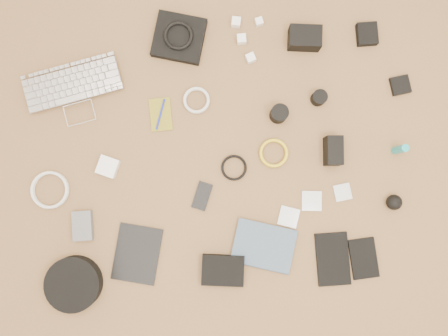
{
  "coord_description": "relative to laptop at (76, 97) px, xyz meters",
  "views": [
    {
      "loc": [
        -0.01,
        -0.1,
        1.65
      ],
      "look_at": [
        -0.0,
        -0.02,
        0.02
      ],
      "focal_mm": 35.0,
      "sensor_mm": 36.0,
      "label": 1
    }
  ],
  "objects": [
    {
      "name": "room_shell",
      "position": [
        0.53,
        -0.31,
        1.24
      ],
      "size": [
        4.04,
        4.04,
        2.58
      ],
      "color": "brown",
      "rests_on": "ground"
    },
    {
      "name": "laptop",
      "position": [
        0.0,
        0.0,
        0.0
      ],
      "size": [
        0.41,
        0.32,
        0.03
      ],
      "primitive_type": "imported",
      "rotation": [
        0.0,
        0.0,
        0.18
      ],
      "color": "#B8B8BC",
      "rests_on": "ground"
    },
    {
      "name": "headphone_pouch",
      "position": [
        0.41,
        0.19,
        0.0
      ],
      "size": [
        0.23,
        0.22,
        0.03
      ],
      "primitive_type": "cube",
      "rotation": [
        0.0,
        0.0,
        -0.29
      ],
      "color": "black",
      "rests_on": "ground"
    },
    {
      "name": "headphones",
      "position": [
        0.41,
        0.19,
        0.03
      ],
      "size": [
        0.15,
        0.15,
        0.01
      ],
      "primitive_type": "torus",
      "rotation": [
        0.0,
        0.0,
        0.38
      ],
      "color": "black",
      "rests_on": "headphone_pouch"
    },
    {
      "name": "charger_a",
      "position": [
        0.63,
        0.23,
        0.0
      ],
      "size": [
        0.04,
        0.04,
        0.03
      ],
      "primitive_type": "cube",
      "rotation": [
        0.0,
        0.0,
        -0.21
      ],
      "color": "white",
      "rests_on": "ground"
    },
    {
      "name": "charger_b",
      "position": [
        0.65,
        0.16,
        0.0
      ],
      "size": [
        0.03,
        0.03,
        0.03
      ],
      "primitive_type": "cube",
      "rotation": [
        0.0,
        0.0,
        -0.0
      ],
      "color": "white",
      "rests_on": "ground"
    },
    {
      "name": "charger_c",
      "position": [
        0.72,
        0.22,
        -0.0
      ],
      "size": [
        0.03,
        0.03,
        0.03
      ],
      "primitive_type": "cube",
      "rotation": [
        0.0,
        0.0,
        0.21
      ],
      "color": "white",
      "rests_on": "ground"
    },
    {
      "name": "charger_d",
      "position": [
        0.67,
        0.09,
        0.0
      ],
      "size": [
        0.04,
        0.04,
        0.03
      ],
      "primitive_type": "cube",
      "rotation": [
        0.0,
        0.0,
        0.31
      ],
      "color": "white",
      "rests_on": "ground"
    },
    {
      "name": "dslr_camera",
      "position": [
        0.88,
        0.14,
        0.02
      ],
      "size": [
        0.13,
        0.1,
        0.07
      ],
      "primitive_type": "cube",
      "rotation": [
        0.0,
        0.0,
        -0.13
      ],
      "color": "black",
      "rests_on": "ground"
    },
    {
      "name": "lens_pouch",
      "position": [
        1.13,
        0.14,
        0.0
      ],
      "size": [
        0.08,
        0.09,
        0.03
      ],
      "primitive_type": "cube",
      "rotation": [
        0.0,
        0.0,
        -0.02
      ],
      "color": "black",
      "rests_on": "ground"
    },
    {
      "name": "notebook_olive",
      "position": [
        0.31,
        -0.1,
        -0.01
      ],
      "size": [
        0.08,
        0.13,
        0.01
      ],
      "primitive_type": "cube",
      "rotation": [
        0.0,
        0.0,
        0.01
      ],
      "color": "olive",
      "rests_on": "ground"
    },
    {
      "name": "pen_blue",
      "position": [
        0.31,
        -0.1,
        -0.0
      ],
      "size": [
        0.05,
        0.12,
        0.01
      ],
      "primitive_type": "cylinder",
      "rotation": [
        1.57,
        0.0,
        -0.34
      ],
      "color": "#151FAA",
      "rests_on": "notebook_olive"
    },
    {
      "name": "cable_white_a",
      "position": [
        0.45,
        -0.06,
        -0.01
      ],
      "size": [
        0.12,
        0.12,
        0.01
      ],
      "primitive_type": "torus",
      "rotation": [
        0.0,
        0.0,
        0.15
      ],
      "color": "silver",
      "rests_on": "ground"
    },
    {
      "name": "lens_a",
      "position": [
        0.76,
        -0.14,
        0.02
      ],
      "size": [
        0.07,
        0.07,
        0.07
      ],
      "primitive_type": "cylinder",
      "rotation": [
        0.0,
        0.0,
        0.14
      ],
      "color": "black",
      "rests_on": "ground"
    },
    {
      "name": "lens_b",
      "position": [
        0.92,
        -0.09,
        0.01
      ],
      "size": [
        0.06,
        0.06,
        0.05
      ],
      "primitive_type": "cylinder",
      "rotation": [
        0.0,
        0.0,
        -0.13
      ],
      "color": "black",
      "rests_on": "ground"
    },
    {
      "name": "card_reader",
      "position": [
        1.23,
        -0.07,
        -0.01
      ],
      "size": [
        0.08,
        0.08,
        0.02
      ],
      "primitive_type": "cube",
      "rotation": [
        0.0,
        0.0,
        0.12
      ],
      "color": "black",
      "rests_on": "ground"
    },
    {
      "name": "power_brick",
      "position": [
        0.1,
        -0.28,
        0.0
      ],
      "size": [
        0.1,
        0.1,
        0.03
      ],
      "primitive_type": "cube",
      "rotation": [
        0.0,
        0.0,
        -0.43
      ],
      "color": "white",
      "rests_on": "ground"
    },
    {
      "name": "cable_white_b",
      "position": [
        -0.13,
        -0.34,
        -0.01
      ],
      "size": [
        0.19,
        0.19,
        0.01
      ],
      "primitive_type": "torus",
      "rotation": [
        0.0,
        0.0,
        -0.4
      ],
      "color": "silver",
      "rests_on": "ground"
    },
    {
      "name": "cable_black",
      "position": [
        0.57,
        -0.33,
        -0.01
      ],
      "size": [
        0.1,
        0.1,
        0.01
      ],
      "primitive_type": "torus",
      "rotation": [
        0.0,
        0.0,
        0.05
      ],
      "color": "black",
      "rests_on": "ground"
    },
    {
      "name": "cable_yellow",
      "position": [
        0.73,
        -0.28,
        -0.01
      ],
      "size": [
        0.13,
        0.13,
        0.01
      ],
      "primitive_type": "torus",
      "rotation": [
        0.0,
        0.0,
        0.2
      ],
      "color": "gold",
      "rests_on": "ground"
    },
    {
      "name": "flash",
      "position": [
        0.94,
        -0.3,
        0.03
      ],
      "size": [
        0.07,
        0.11,
        0.08
      ],
      "primitive_type": "cube",
      "rotation": [
        0.0,
        0.0,
        -0.09
      ],
      "color": "black",
      "rests_on": "ground"
    },
    {
      "name": "lens_cleaner",
      "position": [
        1.19,
        -0.32,
        0.04
      ],
      "size": [
        0.04,
        0.04,
        0.1
      ],
      "primitive_type": "cylinder",
      "rotation": [
        0.0,
        0.0,
        0.34
      ],
      "color": "teal",
      "rests_on": "ground"
    },
    {
      "name": "battery_charger",
      "position": [
        -0.01,
        -0.49,
        0.0
      ],
      "size": [
        0.07,
        0.11,
        0.03
      ],
      "primitive_type": "cube",
      "rotation": [
        0.0,
        0.0,
        -0.02
      ],
      "color": "#5A595E",
      "rests_on": "ground"
    },
    {
      "name": "tablet",
      "position": [
        0.18,
        -0.61,
        -0.01
      ],
      "size": [
        0.21,
        0.25,
        0.01
      ],
      "primitive_type": "cube",
      "rotation": [
        0.0,
        0.0,
        -0.26
      ],
      "color": "black",
      "rests_on": "ground"
    },
    {
      "name": "phone",
      "position": [
        0.44,
        -0.42,
        -0.01
      ],
      "size": [
        0.09,
        0.12,
        0.01
      ],
      "primitive_type": "cube",
      "rotation": [
        0.0,
        0.0,
        -0.4
      ],
      "color": "black",
      "rests_on": "ground"
    },
    {
      "name": "filter_case_left",
      "position": [
        0.76,
        -0.53,
        -0.01
      ],
      "size": [
        0.09,
        0.09,
        0.01
      ],
      "primitive_type": "cube",
      "rotation": [
        0.0,
        0.0,
        -0.34
      ],
      "color": "silver",
      "rests_on": "ground"
    },
    {
      "name": "filter_case_mid",
      "position": [
        0.85,
        -0.48,
        -0.01
      ],
      "size": [
        0.08,
        0.08,
        0.01
      ],
      "primitive_type": "cube",
      "rotation": [
        0.0,
        0.0,
        -0.12
      ],
      "color": "silver",
      "rests_on": "ground"
    },
    {
      "name": "filter_case_right",
      "position": [
        0.97,
        -0.46,
        -0.01
      ],
      "size": [
        0.07,
        0.07,
        0.01
      ],
      "primitive_type": "cube",
      "rotation": [
        0.0,
        0.0,
        0.11
      ],
      "color": "silver",
      "rests_on": "ground"
    },
    {
      "name": "air_blower",
      "position": [
        1.15,
        -0.51,
        0.01
      ],
      "size": [
        0.08,
        0.08,
        0.06
      ],
      "primitive_type": "sphere",
      "rotation": [
        0.0,
        0.0,
        0.38
      ],
      "color": "black",
      "rests_on": "ground"
    },
    {
      "name": "headphone_case",
      "position": [
        -0.06,
        -0.7,
        0.01
      ],
      "size": [
        0.27,
        0.27,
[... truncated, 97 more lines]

